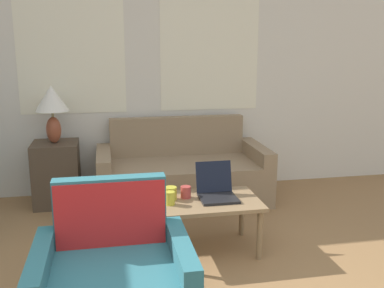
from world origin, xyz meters
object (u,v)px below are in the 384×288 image
Objects in this scene: coffee_table at (204,206)px; laptop at (217,190)px; cup_yellow at (171,193)px; table_lamp at (52,104)px; cup_white at (186,192)px; couch at (182,175)px; cup_navy at (170,198)px.

laptop reaches higher than coffee_table.
table_lamp is at bearing 128.02° from cup_yellow.
cup_yellow reaches higher than cup_white.
laptop is 3.42× the size of cup_white.
couch reaches higher than coffee_table.
cup_navy is at bearing -101.29° from cup_yellow.
table_lamp is 5.60× the size of cup_navy.
couch is 17.26× the size of cup_yellow.
laptop is at bearing -43.55° from table_lamp.
coffee_table is 8.45× the size of cup_navy.
coffee_table is 8.58× the size of cup_yellow.
cup_navy is at bearing -166.21° from laptop.
cup_navy is at bearing -55.02° from table_lamp.
cup_yellow reaches higher than coffee_table.
laptop is at bearing -86.26° from couch.
cup_navy is 0.19m from cup_white.
couch is 1.51m from table_lamp.
table_lamp is 1.78m from cup_white.
cup_white is at bearing -48.45° from table_lamp.
table_lamp reaches higher than cup_white.
cup_white is at bearing 150.07° from coffee_table.
table_lamp is 5.69× the size of cup_yellow.
couch is at bearing 93.74° from laptop.
laptop is 0.40m from cup_navy.
couch is 1.24m from coffee_table.
cup_yellow is at bearing -51.98° from table_lamp.
cup_navy is (0.97, -1.39, -0.56)m from table_lamp.
laptop is at bearing 21.38° from coffee_table.
coffee_table is at bearing -46.93° from table_lamp.
cup_navy is at bearing -169.39° from coffee_table.
laptop is (0.11, 0.04, 0.11)m from coffee_table.
cup_navy is 1.02× the size of cup_yellow.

